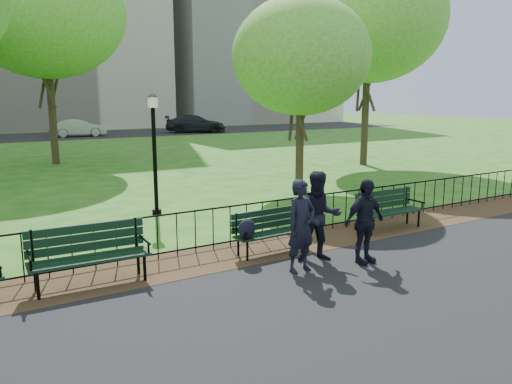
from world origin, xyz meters
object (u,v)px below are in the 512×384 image
person_left (301,226)px  sedan_dark (195,124)px  park_bench_left_a (89,249)px  park_bench_right_a (388,206)px  person_mid (319,217)px  tree_far_c (44,10)px  tree_near_e (301,56)px  lamppost (154,150)px  tree_mid_e (369,17)px  park_bench_main (261,227)px  person_right (365,221)px  sedan_silver (78,128)px

person_left → sedan_dark: person_left is taller
park_bench_left_a → park_bench_right_a: (6.94, -0.04, -0.06)m
person_mid → tree_far_c: bearing=120.4°
tree_near_e → park_bench_left_a: bearing=-146.9°
tree_near_e → tree_far_c: bearing=119.0°
lamppost → person_left: bearing=-83.0°
tree_mid_e → sedan_dark: bearing=85.5°
park_bench_main → park_bench_left_a: size_ratio=0.86×
lamppost → tree_mid_e: 13.42m
tree_near_e → park_bench_right_a: bearing=-104.2°
person_mid → person_right: 0.85m
tree_near_e → person_right: (-3.58, -6.99, -3.60)m
person_left → park_bench_main: bearing=89.5°
tree_far_c → person_left: bearing=-86.2°
park_bench_left_a → person_mid: (4.08, -1.03, 0.25)m
park_bench_main → park_bench_right_a: size_ratio=0.96×
person_right → tree_mid_e: bearing=43.5°
sedan_silver → park_bench_right_a: bearing=-178.3°
park_bench_right_a → tree_mid_e: (7.51, 8.80, 5.96)m
park_bench_main → park_bench_left_a: park_bench_left_a is taller
tree_mid_e → person_right: 15.30m
park_bench_main → person_left: 1.23m
tree_near_e → person_mid: (-4.23, -6.44, -3.54)m
person_mid → park_bench_main: bearing=154.6°
person_mid → lamppost: bearing=128.5°
tree_mid_e → lamppost: bearing=-159.0°
park_bench_right_a → tree_far_c: tree_far_c is taller
person_left → sedan_silver: size_ratio=0.41×
park_bench_left_a → sedan_silver: (6.56, 32.01, 0.05)m
park_bench_left_a → tree_far_c: size_ratio=0.20×
park_bench_right_a → person_left: size_ratio=1.06×
tree_mid_e → sedan_dark: tree_mid_e is taller
park_bench_right_a → lamppost: lamppost is taller
lamppost → person_mid: size_ratio=1.85×
lamppost → person_mid: lamppost is taller
park_bench_left_a → person_left: 3.69m
sedan_dark → person_left: bearing=-179.3°
park_bench_left_a → person_left: bearing=-19.0°
park_bench_left_a → tree_mid_e: tree_mid_e is taller
lamppost → sedan_silver: 28.04m
park_bench_left_a → park_bench_right_a: park_bench_left_a is taller
sedan_dark → tree_far_c: bearing=159.2°
person_left → tree_mid_e: bearing=37.1°
park_bench_main → tree_far_c: 17.68m
park_bench_main → tree_mid_e: tree_mid_e is taller
lamppost → sedan_dark: bearing=63.6°
sedan_dark → tree_near_e: bearing=-174.9°
park_bench_left_a → park_bench_right_a: 6.94m
person_left → person_right: person_left is taller
lamppost → person_mid: (1.34, -5.29, -0.87)m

